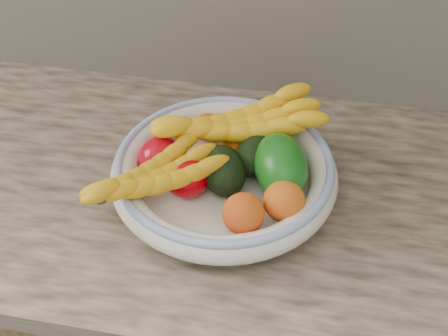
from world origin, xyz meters
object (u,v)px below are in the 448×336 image
Objects in this scene: banana_bunch_back at (237,128)px; banana_bunch_front at (153,180)px; fruit_bowl at (224,173)px; green_mango at (280,166)px.

banana_bunch_back reaches higher than banana_bunch_front.
fruit_bowl is 0.09m from banana_bunch_back.
fruit_bowl is 1.21× the size of banana_bunch_back.
banana_bunch_front is at bearing -178.38° from green_mango.
banana_bunch_back is (0.01, 0.08, 0.04)m from fruit_bowl.
green_mango is 0.11m from banana_bunch_back.
green_mango reaches higher than fruit_bowl.
banana_bunch_back is at bearing 83.33° from fruit_bowl.
fruit_bowl is 2.88× the size of green_mango.
fruit_bowl is 0.10m from green_mango.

